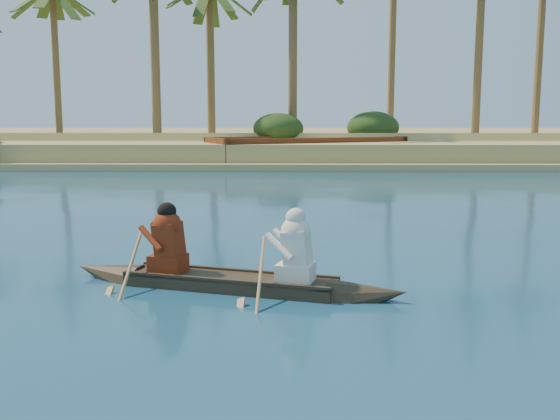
# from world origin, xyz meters

# --- Properties ---
(sandy_embankment) EXTENTS (150.00, 51.00, 1.50)m
(sandy_embankment) POSITION_xyz_m (0.00, 46.89, 0.53)
(sandy_embankment) COLOR tan
(sandy_embankment) RESTS_ON ground
(palm_grove) EXTENTS (110.00, 14.00, 16.00)m
(palm_grove) POSITION_xyz_m (0.00, 35.00, 8.00)
(palm_grove) COLOR #364C1B
(palm_grove) RESTS_ON ground
(shrub_cluster) EXTENTS (100.00, 6.00, 2.40)m
(shrub_cluster) POSITION_xyz_m (0.00, 31.50, 1.20)
(shrub_cluster) COLOR #183914
(shrub_cluster) RESTS_ON ground
(canoe) EXTENTS (5.57, 2.28, 1.54)m
(canoe) POSITION_xyz_m (-8.00, 0.77, 0.30)
(canoe) COLOR #352C1D
(canoe) RESTS_ON ground
(barge_mid) EXTENTS (11.71, 8.04, 1.86)m
(barge_mid) POSITION_xyz_m (-5.97, 27.00, 0.65)
(barge_mid) COLOR brown
(barge_mid) RESTS_ON ground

